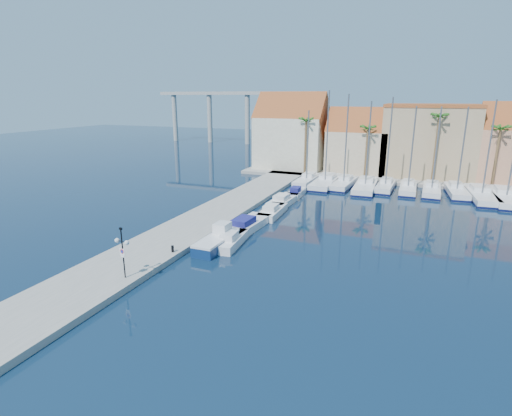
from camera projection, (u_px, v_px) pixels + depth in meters
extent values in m
plane|color=#081831|center=(227.00, 287.00, 28.62)|extent=(260.00, 260.00, 0.00)
cube|color=gray|center=(208.00, 218.00, 43.87)|extent=(6.00, 77.00, 0.50)
cube|color=gray|center=(405.00, 175.00, 67.65)|extent=(54.00, 16.00, 0.50)
cylinder|color=black|center=(123.00, 253.00, 28.40)|extent=(0.10, 0.10, 3.83)
cylinder|color=black|center=(119.00, 241.00, 28.28)|extent=(0.48, 0.11, 0.05)
cylinder|color=black|center=(124.00, 242.00, 28.06)|extent=(0.48, 0.11, 0.05)
sphere|color=white|center=(117.00, 240.00, 28.40)|extent=(0.35, 0.35, 0.35)
sphere|color=white|center=(127.00, 243.00, 27.95)|extent=(0.35, 0.35, 0.35)
cube|color=black|center=(121.00, 229.00, 27.91)|extent=(0.22, 0.14, 0.15)
cube|color=white|center=(122.00, 252.00, 28.33)|extent=(0.48, 0.09, 0.48)
cylinder|color=red|center=(122.00, 251.00, 28.30)|extent=(0.33, 0.05, 0.33)
cylinder|color=#1933A5|center=(122.00, 251.00, 28.29)|extent=(0.23, 0.04, 0.23)
cube|color=white|center=(123.00, 256.00, 28.42)|extent=(0.38, 0.07, 0.13)
cylinder|color=black|center=(173.00, 249.00, 33.58)|extent=(0.23, 0.23, 0.57)
cube|color=navy|center=(217.00, 243.00, 35.85)|extent=(1.98, 5.79, 0.87)
cube|color=white|center=(217.00, 238.00, 35.70)|extent=(1.98, 5.79, 0.19)
cube|color=white|center=(222.00, 228.00, 36.58)|extent=(1.26, 1.55, 1.06)
cube|color=white|center=(231.00, 241.00, 36.49)|extent=(2.22, 5.48, 0.80)
cube|color=white|center=(229.00, 236.00, 35.81)|extent=(1.37, 1.98, 0.60)
cube|color=white|center=(247.00, 225.00, 40.88)|extent=(2.84, 7.42, 0.80)
cube|color=navy|center=(244.00, 221.00, 40.06)|extent=(1.81, 2.65, 0.60)
cube|color=white|center=(273.00, 212.00, 45.68)|extent=(2.15, 6.11, 0.80)
cube|color=white|center=(271.00, 207.00, 44.94)|extent=(1.43, 2.16, 0.60)
cube|color=white|center=(283.00, 201.00, 50.34)|extent=(2.40, 6.70, 0.80)
cube|color=white|center=(282.00, 197.00, 49.57)|extent=(1.58, 2.38, 0.60)
cube|color=white|center=(296.00, 193.00, 54.40)|extent=(1.89, 5.21, 0.80)
cube|color=navy|center=(296.00, 189.00, 53.74)|extent=(1.24, 1.85, 0.60)
cube|color=white|center=(307.00, 181.00, 62.12)|extent=(2.48, 8.67, 1.00)
cube|color=#0D1341|center=(307.00, 183.00, 62.20)|extent=(2.54, 8.73, 0.28)
cube|color=white|center=(309.00, 175.00, 62.66)|extent=(1.64, 2.62, 0.60)
cylinder|color=slate|center=(308.00, 145.00, 60.23)|extent=(0.20, 0.20, 10.16)
cube|color=white|center=(326.00, 182.00, 60.92)|extent=(2.95, 11.11, 1.00)
cube|color=#0D1341|center=(326.00, 184.00, 61.00)|extent=(3.01, 11.17, 0.28)
cube|color=white|center=(328.00, 176.00, 61.69)|extent=(2.04, 3.34, 0.60)
cylinder|color=slate|center=(327.00, 136.00, 58.53)|extent=(0.20, 0.20, 13.02)
cube|color=white|center=(344.00, 184.00, 59.81)|extent=(2.90, 9.09, 1.00)
cube|color=#0D1341|center=(344.00, 186.00, 59.90)|extent=(2.97, 9.15, 0.28)
cube|color=white|center=(346.00, 178.00, 60.37)|extent=(1.80, 2.79, 0.60)
cylinder|color=slate|center=(346.00, 139.00, 57.60)|extent=(0.20, 0.20, 12.52)
cube|color=white|center=(366.00, 186.00, 58.18)|extent=(3.09, 10.82, 1.00)
cube|color=#0D1341|center=(365.00, 188.00, 58.26)|extent=(3.15, 10.89, 0.28)
cube|color=white|center=(367.00, 180.00, 58.93)|extent=(2.04, 3.28, 0.60)
cylinder|color=slate|center=(368.00, 144.00, 56.00)|extent=(0.20, 0.20, 11.55)
cube|color=white|center=(386.00, 187.00, 58.03)|extent=(2.44, 8.29, 1.00)
cube|color=#0D1341|center=(385.00, 189.00, 58.12)|extent=(2.50, 8.35, 0.28)
cube|color=white|center=(387.00, 180.00, 58.53)|extent=(1.59, 2.52, 0.60)
cylinder|color=slate|center=(389.00, 142.00, 55.90)|extent=(0.20, 0.20, 12.10)
cube|color=white|center=(408.00, 189.00, 56.77)|extent=(2.19, 8.29, 1.00)
cube|color=#0D1341|center=(408.00, 191.00, 56.86)|extent=(2.25, 8.35, 0.28)
cube|color=white|center=(409.00, 182.00, 57.30)|extent=(1.52, 2.49, 0.60)
cylinder|color=slate|center=(412.00, 147.00, 54.79)|extent=(0.20, 0.20, 10.93)
cube|color=white|center=(431.00, 190.00, 55.73)|extent=(2.44, 8.68, 1.00)
cube|color=#0D1341|center=(431.00, 193.00, 55.82)|extent=(2.50, 8.74, 0.28)
cube|color=white|center=(432.00, 183.00, 56.27)|extent=(1.63, 2.62, 0.60)
cylinder|color=slate|center=(437.00, 148.00, 53.74)|extent=(0.20, 0.20, 10.89)
cube|color=white|center=(456.00, 192.00, 54.99)|extent=(3.01, 8.89, 1.00)
cube|color=#0D1341|center=(456.00, 194.00, 55.08)|extent=(3.07, 8.96, 0.28)
cube|color=white|center=(456.00, 185.00, 55.58)|extent=(1.81, 2.74, 0.60)
cylinder|color=slate|center=(463.00, 149.00, 52.99)|extent=(0.20, 0.20, 10.87)
cube|color=white|center=(481.00, 195.00, 52.84)|extent=(3.76, 11.16, 1.00)
cube|color=#0D1341|center=(480.00, 198.00, 52.93)|extent=(3.83, 11.22, 0.28)
cube|color=white|center=(480.00, 188.00, 53.63)|extent=(2.26, 3.44, 0.60)
cylinder|color=slate|center=(489.00, 147.00, 50.60)|extent=(0.20, 0.20, 11.81)
cube|color=white|center=(505.00, 198.00, 51.67)|extent=(3.07, 11.67, 1.00)
cube|color=#0D1341|center=(505.00, 200.00, 51.76)|extent=(3.13, 11.73, 0.28)
cube|color=white|center=(505.00, 190.00, 52.49)|extent=(2.13, 3.51, 0.60)
cube|color=beige|center=(291.00, 143.00, 72.79)|extent=(12.00, 9.00, 9.00)
cube|color=#9A4821|center=(292.00, 117.00, 71.57)|extent=(12.30, 9.00, 9.00)
cube|color=tan|center=(358.00, 151.00, 68.67)|extent=(10.00, 8.00, 7.00)
cube|color=#9A4821|center=(359.00, 131.00, 67.73)|extent=(10.30, 8.00, 8.00)
cube|color=tan|center=(428.00, 142.00, 65.00)|extent=(14.00, 10.00, 11.00)
cube|color=#9A4821|center=(433.00, 106.00, 63.45)|extent=(14.20, 10.20, 0.50)
cylinder|color=brown|center=(305.00, 147.00, 66.87)|extent=(0.36, 0.36, 9.00)
sphere|color=#28621C|center=(306.00, 120.00, 65.70)|extent=(2.60, 2.60, 2.60)
cylinder|color=brown|center=(366.00, 153.00, 63.35)|extent=(0.36, 0.36, 8.00)
sphere|color=#28621C|center=(368.00, 128.00, 62.31)|extent=(2.60, 2.60, 2.60)
cylinder|color=brown|center=(436.00, 150.00, 59.43)|extent=(0.36, 0.36, 10.00)
sphere|color=#28621C|center=(440.00, 116.00, 58.12)|extent=(2.60, 2.60, 2.60)
cylinder|color=brown|center=(496.00, 158.00, 56.71)|extent=(0.36, 0.36, 8.50)
sphere|color=#28621C|center=(501.00, 128.00, 55.60)|extent=(2.60, 2.60, 2.60)
cube|color=#9E9E99|center=(234.00, 93.00, 111.76)|extent=(48.00, 2.20, 0.90)
cylinder|color=#9E9E99|center=(175.00, 117.00, 120.96)|extent=(1.40, 1.40, 14.00)
cylinder|color=#9E9E99|center=(210.00, 118.00, 116.58)|extent=(1.40, 1.40, 14.00)
cylinder|color=#9E9E99|center=(247.00, 119.00, 112.19)|extent=(1.40, 1.40, 14.00)
cylinder|color=#9E9E99|center=(288.00, 120.00, 107.81)|extent=(1.40, 1.40, 14.00)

